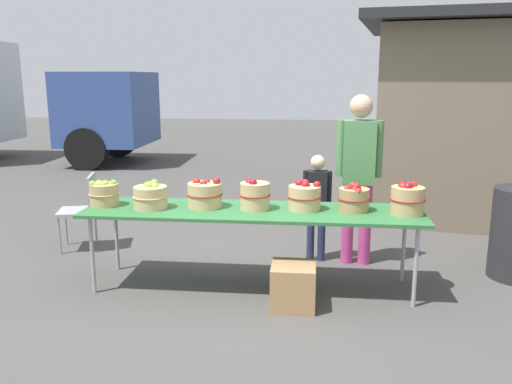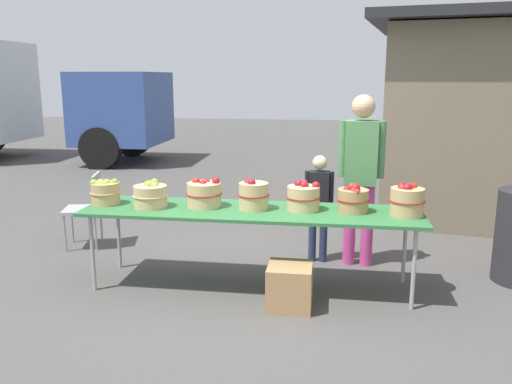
# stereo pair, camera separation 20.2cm
# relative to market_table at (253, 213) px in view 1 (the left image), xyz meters

# --- Properties ---
(ground_plane) EXTENTS (40.00, 40.00, 0.00)m
(ground_plane) POSITION_rel_market_table_xyz_m (0.00, 0.00, -0.72)
(ground_plane) COLOR #474442
(market_table) EXTENTS (3.10, 0.76, 0.75)m
(market_table) POSITION_rel_market_table_xyz_m (0.00, 0.00, 0.00)
(market_table) COLOR #2D6B38
(market_table) RESTS_ON ground
(apple_basket_green_0) EXTENTS (0.29, 0.29, 0.25)m
(apple_basket_green_0) POSITION_rel_market_table_xyz_m (-1.41, 0.01, 0.15)
(apple_basket_green_0) COLOR tan
(apple_basket_green_0) RESTS_ON market_table
(apple_basket_green_1) EXTENTS (0.33, 0.33, 0.26)m
(apple_basket_green_1) POSITION_rel_market_table_xyz_m (-0.94, -0.04, 0.15)
(apple_basket_green_1) COLOR tan
(apple_basket_green_1) RESTS_ON market_table
(apple_basket_red_0) EXTENTS (0.34, 0.34, 0.28)m
(apple_basket_red_0) POSITION_rel_market_table_xyz_m (-0.45, 0.05, 0.15)
(apple_basket_red_0) COLOR tan
(apple_basket_red_0) RESTS_ON market_table
(apple_basket_red_1) EXTENTS (0.29, 0.29, 0.29)m
(apple_basket_red_1) POSITION_rel_market_table_xyz_m (0.02, 0.02, 0.17)
(apple_basket_red_1) COLOR tan
(apple_basket_red_1) RESTS_ON market_table
(apple_basket_red_2) EXTENTS (0.31, 0.31, 0.27)m
(apple_basket_red_2) POSITION_rel_market_table_xyz_m (0.47, 0.06, 0.15)
(apple_basket_red_2) COLOR tan
(apple_basket_red_2) RESTS_ON market_table
(apple_basket_red_3) EXTENTS (0.30, 0.30, 0.27)m
(apple_basket_red_3) POSITION_rel_market_table_xyz_m (0.92, 0.06, 0.15)
(apple_basket_red_3) COLOR #A87F51
(apple_basket_red_3) RESTS_ON market_table
(apple_basket_red_4) EXTENTS (0.31, 0.31, 0.29)m
(apple_basket_red_4) POSITION_rel_market_table_xyz_m (1.38, -0.01, 0.17)
(apple_basket_red_4) COLOR tan
(apple_basket_red_4) RESTS_ON market_table
(vendor_adult) EXTENTS (0.47, 0.26, 1.77)m
(vendor_adult) POSITION_rel_market_table_xyz_m (1.01, 0.76, 0.33)
(vendor_adult) COLOR #CC3F8C
(vendor_adult) RESTS_ON ground
(child_customer) EXTENTS (0.30, 0.16, 1.15)m
(child_customer) POSITION_rel_market_table_xyz_m (0.60, 0.80, -0.04)
(child_customer) COLOR #262D4C
(child_customer) RESTS_ON ground
(food_kiosk) EXTENTS (3.95, 3.47, 2.74)m
(food_kiosk) POSITION_rel_market_table_xyz_m (3.02, 3.08, 0.67)
(food_kiosk) COLOR #726651
(food_kiosk) RESTS_ON ground
(folding_chair) EXTENTS (0.49, 0.49, 0.86)m
(folding_chair) POSITION_rel_market_table_xyz_m (-2.05, 0.92, -0.21)
(folding_chair) COLOR #99999E
(folding_chair) RESTS_ON ground
(produce_crate) EXTENTS (0.38, 0.38, 0.38)m
(produce_crate) POSITION_rel_market_table_xyz_m (0.40, -0.40, -0.53)
(produce_crate) COLOR #A87F51
(produce_crate) RESTS_ON ground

